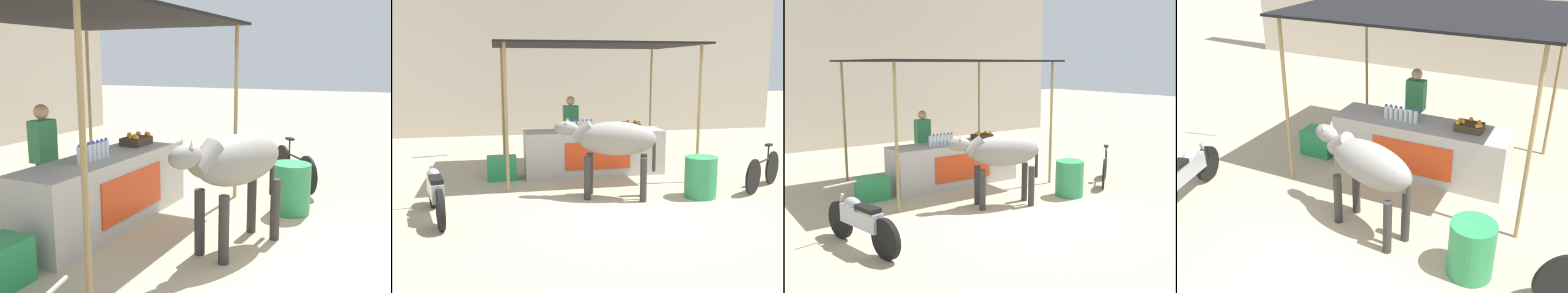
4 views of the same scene
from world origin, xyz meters
TOP-DOWN VIEW (x-y plane):
  - ground_plane at (0.00, 0.00)m, footprint 60.00×60.00m
  - stall_counter at (0.00, 2.20)m, footprint 3.00×0.82m
  - stall_awning at (0.00, 2.50)m, footprint 4.20×3.20m
  - water_bottle_row at (-0.35, 2.15)m, footprint 0.61×0.07m
  - fruit_crate at (0.81, 2.24)m, footprint 0.44×0.32m
  - vendor_behind_counter at (-0.38, 2.95)m, footprint 0.34×0.22m
  - water_barrel at (1.50, 0.05)m, footprint 0.57×0.57m
  - cow at (-0.07, 0.34)m, footprint 1.84×0.95m
  - bicycle_leaning at (2.92, 0.33)m, footprint 1.33×1.05m

SIDE VIEW (x-z plane):
  - ground_plane at x=0.00m, z-range 0.00..0.00m
  - bicycle_leaning at x=2.92m, z-range -0.08..0.77m
  - water_barrel at x=1.50m, z-range 0.00..0.74m
  - stall_counter at x=0.00m, z-range 0.00..0.96m
  - vendor_behind_counter at x=-0.38m, z-range 0.02..1.67m
  - cow at x=-0.07m, z-range 0.32..1.75m
  - fruit_crate at x=0.81m, z-range 0.94..1.13m
  - water_bottle_row at x=-0.35m, z-range 0.95..1.20m
  - stall_awning at x=0.00m, z-range 1.28..4.08m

